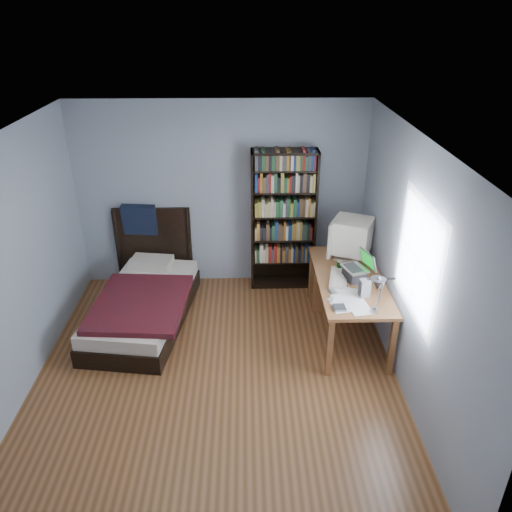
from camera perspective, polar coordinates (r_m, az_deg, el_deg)
name	(u,v)px	position (r m, az deg, el deg)	size (l,w,h in m)	color
room	(215,273)	(4.73, -4.72, -1.91)	(4.20, 4.24, 2.50)	brown
desk	(341,281)	(6.33, 9.65, -2.88)	(0.75, 1.66, 0.73)	brown
crt_monitor	(350,236)	(6.10, 10.71, 2.21)	(0.60, 0.55, 0.52)	beige
laptop	(356,271)	(5.72, 11.36, -1.74)	(0.37, 0.35, 0.36)	#2D2D30
desk_lamp	(378,287)	(4.58, 13.77, -3.43)	(0.26, 0.57, 0.68)	#99999E
keyboard	(338,278)	(5.73, 9.40, -2.50)	(0.19, 0.49, 0.03)	#BCB29D
speaker	(365,288)	(5.41, 12.32, -3.64)	(0.10, 0.10, 0.20)	gray
soda_can	(339,266)	(5.91, 9.50, -1.10)	(0.06, 0.06, 0.11)	#083E11
mouse	(344,267)	(5.97, 10.05, -1.21)	(0.07, 0.12, 0.04)	silver
phone_silver	(333,292)	(5.47, 8.76, -4.04)	(0.06, 0.11, 0.02)	#B7B7BC
phone_grey	(331,299)	(5.33, 8.59, -4.93)	(0.04, 0.08, 0.02)	gray
external_drive	(339,308)	(5.20, 9.50, -5.87)	(0.12, 0.12, 0.03)	gray
bookshelf	(283,221)	(6.62, 3.13, 4.03)	(0.85, 0.30, 1.90)	black
bed	(144,299)	(6.34, -12.66, -4.86)	(1.23, 2.11, 1.16)	black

